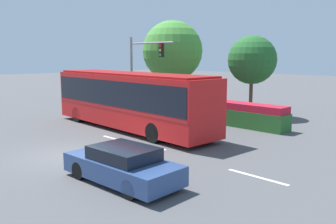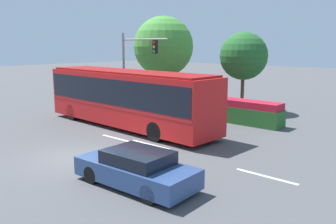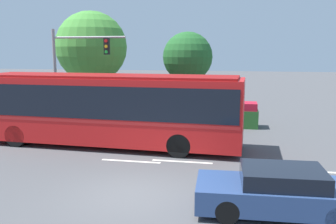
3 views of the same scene
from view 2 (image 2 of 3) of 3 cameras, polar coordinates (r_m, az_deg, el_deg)
name	(u,v)px [view 2 (image 2 of 3)]	position (r m, az deg, el deg)	size (l,w,h in m)	color
ground_plane	(76,157)	(15.75, -14.41, -7.01)	(140.00, 140.00, 0.00)	#4C4C4F
city_bus	(127,95)	(20.63, -6.57, 2.66)	(12.13, 3.04, 3.26)	red
sedan_foreground	(136,169)	(12.16, -5.06, -9.02)	(4.40, 2.00, 1.25)	navy
traffic_light_pole	(134,61)	(25.74, -5.49, 8.16)	(4.37, 0.24, 5.55)	gray
flowering_hedge	(225,109)	(22.80, 9.12, 0.42)	(7.40, 1.25, 1.42)	#286028
street_tree_left	(164,47)	(28.28, -0.72, 10.38)	(4.65, 4.65, 6.91)	brown
street_tree_centre	(244,56)	(25.88, 11.95, 8.68)	(3.34, 3.34, 5.60)	brown
lane_stripe_near	(266,176)	(13.59, 15.35, -9.88)	(2.40, 0.16, 0.01)	silver
lane_stripe_mid	(118,139)	(18.36, -7.98, -4.24)	(2.40, 0.16, 0.01)	silver
lane_stripe_far	(151,145)	(17.16, -2.79, -5.20)	(2.40, 0.16, 0.01)	silver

